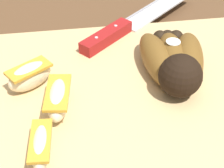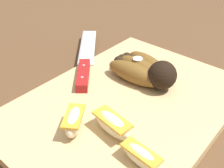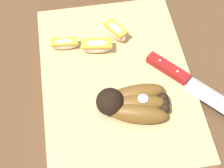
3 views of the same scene
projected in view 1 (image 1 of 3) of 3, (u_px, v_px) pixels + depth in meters
name	position (u px, v px, depth m)	size (l,w,h in m)	color
ground_plane	(114.00, 103.00, 0.48)	(6.00, 6.00, 0.00)	brown
cutting_board	(117.00, 93.00, 0.48)	(0.44, 0.32, 0.02)	tan
banana_bunch	(174.00, 61.00, 0.48)	(0.10, 0.15, 0.06)	black
chefs_knife	(126.00, 26.00, 0.59)	(0.23, 0.21, 0.02)	silver
apple_wedge_near	(30.00, 76.00, 0.46)	(0.07, 0.06, 0.04)	beige
apple_wedge_middle	(58.00, 99.00, 0.43)	(0.04, 0.07, 0.03)	beige
apple_wedge_far	(41.00, 146.00, 0.38)	(0.03, 0.07, 0.03)	beige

